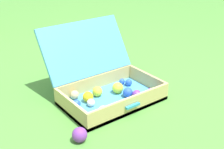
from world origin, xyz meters
TOP-DOWN VIEW (x-y plane):
  - ground_plane at (0.00, 0.00)m, footprint 16.00×16.00m
  - open_suitcase at (-0.05, 0.14)m, footprint 0.68×0.68m
  - stray_ball_on_grass at (-0.47, -0.20)m, footprint 0.09×0.09m

SIDE VIEW (x-z plane):
  - ground_plane at x=0.00m, z-range 0.00..0.00m
  - stray_ball_on_grass at x=-0.47m, z-range 0.00..0.09m
  - open_suitcase at x=-0.05m, z-range -0.13..0.35m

